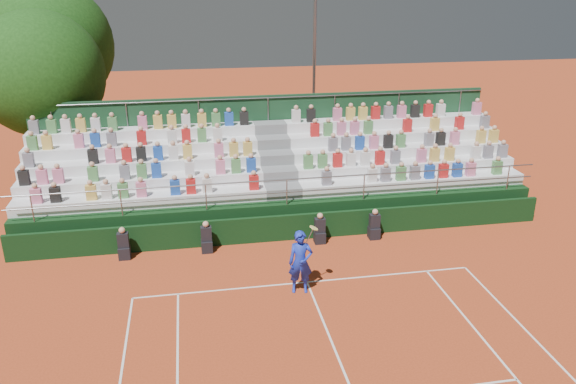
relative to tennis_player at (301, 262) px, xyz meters
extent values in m
plane|color=#B2421D|center=(0.32, 0.49, -1.03)|extent=(90.00, 90.00, 0.00)
cube|color=white|center=(0.32, 0.49, -1.02)|extent=(11.00, 0.06, 0.01)
cube|color=white|center=(0.32, -2.71, -1.02)|extent=(0.06, 6.40, 0.01)
cube|color=black|center=(0.32, 3.69, -0.53)|extent=(20.00, 0.15, 1.00)
cube|color=black|center=(-5.63, 3.24, -0.81)|extent=(0.40, 0.40, 0.44)
cube|color=black|center=(-5.63, 3.24, -0.33)|extent=(0.38, 0.25, 0.55)
sphere|color=tan|center=(-5.63, 3.24, 0.05)|extent=(0.22, 0.22, 0.22)
cube|color=black|center=(-2.77, 3.24, -0.81)|extent=(0.40, 0.40, 0.44)
cube|color=black|center=(-2.77, 3.24, -0.33)|extent=(0.38, 0.25, 0.55)
sphere|color=tan|center=(-2.77, 3.24, 0.05)|extent=(0.22, 0.22, 0.22)
cube|color=black|center=(1.38, 3.24, -0.81)|extent=(0.40, 0.40, 0.44)
cube|color=black|center=(1.38, 3.24, -0.33)|extent=(0.38, 0.25, 0.55)
sphere|color=tan|center=(1.38, 3.24, 0.05)|extent=(0.22, 0.22, 0.22)
cube|color=black|center=(3.47, 3.24, -0.81)|extent=(0.40, 0.40, 0.44)
cube|color=black|center=(3.47, 3.24, -0.33)|extent=(0.38, 0.25, 0.55)
sphere|color=tan|center=(3.47, 3.24, 0.05)|extent=(0.22, 0.22, 0.22)
cube|color=black|center=(0.32, 6.79, -0.43)|extent=(20.00, 5.20, 1.20)
cube|color=silver|center=(-5.03, 5.11, 0.38)|extent=(9.30, 0.85, 0.42)
cube|color=silver|center=(5.67, 5.11, 0.38)|extent=(9.30, 0.85, 0.42)
cube|color=slate|center=(0.32, 5.11, 0.38)|extent=(1.40, 0.85, 0.42)
cube|color=silver|center=(-5.03, 5.96, 0.80)|extent=(9.30, 0.85, 0.42)
cube|color=silver|center=(5.67, 5.96, 0.80)|extent=(9.30, 0.85, 0.42)
cube|color=slate|center=(0.32, 5.96, 0.80)|extent=(1.40, 0.85, 0.42)
cube|color=silver|center=(-5.03, 6.81, 1.22)|extent=(9.30, 0.85, 0.42)
cube|color=silver|center=(5.67, 6.81, 1.22)|extent=(9.30, 0.85, 0.42)
cube|color=slate|center=(0.32, 6.81, 1.22)|extent=(1.40, 0.85, 0.42)
cube|color=silver|center=(-5.03, 7.66, 1.64)|extent=(9.30, 0.85, 0.42)
cube|color=silver|center=(5.67, 7.66, 1.64)|extent=(9.30, 0.85, 0.42)
cube|color=slate|center=(0.32, 7.66, 1.64)|extent=(1.40, 0.85, 0.42)
cube|color=silver|center=(-5.03, 8.51, 2.06)|extent=(9.30, 0.85, 0.42)
cube|color=silver|center=(5.67, 8.51, 2.06)|extent=(9.30, 0.85, 0.42)
cube|color=slate|center=(0.32, 8.51, 2.06)|extent=(1.40, 0.85, 0.42)
cube|color=#183F24|center=(0.32, 9.04, 1.17)|extent=(20.00, 0.12, 4.40)
cylinder|color=gray|center=(0.32, 4.24, 1.17)|extent=(20.00, 0.05, 0.05)
cylinder|color=gray|center=(0.32, 8.94, 3.27)|extent=(20.00, 0.05, 0.05)
cube|color=pink|center=(-8.68, 4.96, 0.87)|extent=(0.36, 0.24, 0.56)
cube|color=black|center=(-8.02, 4.96, 0.87)|extent=(0.36, 0.24, 0.56)
cube|color=gold|center=(-6.79, 4.96, 0.87)|extent=(0.36, 0.24, 0.56)
cube|color=silver|center=(-6.24, 4.96, 0.87)|extent=(0.36, 0.24, 0.56)
cube|color=#4C8C4C|center=(-5.66, 4.96, 0.87)|extent=(0.36, 0.24, 0.56)
cube|color=pink|center=(-5.01, 4.96, 0.87)|extent=(0.36, 0.24, 0.56)
cube|color=#1E4CB2|center=(-3.78, 4.96, 0.87)|extent=(0.36, 0.24, 0.56)
cube|color=red|center=(-3.20, 4.96, 0.87)|extent=(0.36, 0.24, 0.56)
cube|color=silver|center=(-2.60, 4.96, 0.87)|extent=(0.36, 0.24, 0.56)
cube|color=red|center=(-0.83, 4.96, 0.87)|extent=(0.36, 0.24, 0.56)
cube|color=black|center=(-9.22, 5.81, 1.29)|extent=(0.36, 0.24, 0.56)
cube|color=pink|center=(-8.59, 5.81, 1.29)|extent=(0.36, 0.24, 0.56)
cube|color=pink|center=(-8.02, 5.81, 1.29)|extent=(0.36, 0.24, 0.56)
cube|color=#4C8C4C|center=(-6.79, 5.81, 1.29)|extent=(0.36, 0.24, 0.56)
cube|color=slate|center=(-5.64, 5.81, 1.29)|extent=(0.36, 0.24, 0.56)
cube|color=#4C8C4C|center=(-5.01, 5.81, 1.29)|extent=(0.36, 0.24, 0.56)
cube|color=#1E4CB2|center=(-4.46, 5.81, 1.29)|extent=(0.36, 0.24, 0.56)
cube|color=silver|center=(-3.21, 5.81, 1.29)|extent=(0.36, 0.24, 0.56)
cube|color=pink|center=(-2.03, 5.81, 1.29)|extent=(0.36, 0.24, 0.56)
cube|color=#4C8C4C|center=(-1.42, 5.81, 1.29)|extent=(0.36, 0.24, 0.56)
cube|color=#1E4CB2|center=(-0.82, 5.81, 1.29)|extent=(0.36, 0.24, 0.56)
cube|color=slate|center=(-9.20, 6.66, 1.71)|extent=(0.36, 0.24, 0.56)
cube|color=black|center=(-6.85, 6.66, 1.71)|extent=(0.36, 0.24, 0.56)
cube|color=pink|center=(-6.21, 6.66, 1.71)|extent=(0.36, 0.24, 0.56)
cube|color=red|center=(-5.59, 6.66, 1.71)|extent=(0.36, 0.24, 0.56)
cube|color=black|center=(-5.04, 6.66, 1.71)|extent=(0.36, 0.24, 0.56)
cube|color=#1E4CB2|center=(-4.40, 6.66, 1.71)|extent=(0.36, 0.24, 0.56)
cube|color=silver|center=(-3.80, 6.66, 1.71)|extent=(0.36, 0.24, 0.56)
cube|color=gold|center=(-3.25, 6.66, 1.71)|extent=(0.36, 0.24, 0.56)
cube|color=pink|center=(-2.02, 6.66, 1.71)|extent=(0.36, 0.24, 0.56)
cube|color=gold|center=(-1.42, 6.66, 1.71)|extent=(0.36, 0.24, 0.56)
cube|color=gold|center=(-0.86, 6.66, 1.71)|extent=(0.36, 0.24, 0.56)
cube|color=#4C8C4C|center=(-9.20, 7.51, 2.13)|extent=(0.36, 0.24, 0.56)
cube|color=gold|center=(-8.65, 7.51, 2.13)|extent=(0.36, 0.24, 0.56)
cube|color=pink|center=(-7.46, 7.51, 2.13)|extent=(0.36, 0.24, 0.56)
cube|color=#1E4CB2|center=(-6.83, 7.51, 2.13)|extent=(0.36, 0.24, 0.56)
cube|color=slate|center=(-6.20, 7.51, 2.13)|extent=(0.36, 0.24, 0.56)
cube|color=red|center=(-5.04, 7.51, 2.13)|extent=(0.36, 0.24, 0.56)
cube|color=silver|center=(-3.84, 7.51, 2.13)|extent=(0.36, 0.24, 0.56)
cube|color=red|center=(-3.27, 7.51, 2.13)|extent=(0.36, 0.24, 0.56)
cube|color=#4C8C4C|center=(-2.64, 7.51, 2.13)|extent=(0.36, 0.24, 0.56)
cube|color=silver|center=(-1.99, 7.51, 2.13)|extent=(0.36, 0.24, 0.56)
cube|color=slate|center=(-9.26, 8.36, 2.55)|extent=(0.36, 0.24, 0.56)
cube|color=#4C8C4C|center=(-8.59, 8.36, 2.55)|extent=(0.36, 0.24, 0.56)
cube|color=silver|center=(-8.04, 8.36, 2.55)|extent=(0.36, 0.24, 0.56)
cube|color=gold|center=(-7.46, 8.36, 2.55)|extent=(0.36, 0.24, 0.56)
cube|color=silver|center=(-6.88, 8.36, 2.55)|extent=(0.36, 0.24, 0.56)
cube|color=#4C8C4C|center=(-6.22, 8.36, 2.55)|extent=(0.36, 0.24, 0.56)
cube|color=pink|center=(-5.02, 8.36, 2.55)|extent=(0.36, 0.24, 0.56)
cube|color=gold|center=(-4.39, 8.36, 2.55)|extent=(0.36, 0.24, 0.56)
cube|color=gold|center=(-3.83, 8.36, 2.55)|extent=(0.36, 0.24, 0.56)
cube|color=silver|center=(-3.25, 8.36, 2.55)|extent=(0.36, 0.24, 0.56)
cube|color=gold|center=(-2.58, 8.36, 2.55)|extent=(0.36, 0.24, 0.56)
cube|color=#4C8C4C|center=(-1.99, 8.36, 2.55)|extent=(0.36, 0.24, 0.56)
cube|color=#1E4CB2|center=(-1.44, 8.36, 2.55)|extent=(0.36, 0.24, 0.56)
cube|color=black|center=(-0.80, 8.36, 2.55)|extent=(0.36, 0.24, 0.56)
cube|color=slate|center=(2.02, 4.96, 0.87)|extent=(0.36, 0.24, 0.56)
cube|color=silver|center=(3.87, 4.96, 0.87)|extent=(0.36, 0.24, 0.56)
cube|color=slate|center=(4.43, 4.96, 0.87)|extent=(0.36, 0.24, 0.56)
cube|color=#4C8C4C|center=(5.07, 4.96, 0.87)|extent=(0.36, 0.24, 0.56)
cube|color=slate|center=(5.65, 4.96, 0.87)|extent=(0.36, 0.24, 0.56)
cube|color=#1E4CB2|center=(6.28, 4.96, 0.87)|extent=(0.36, 0.24, 0.56)
cube|color=red|center=(6.88, 4.96, 0.87)|extent=(0.36, 0.24, 0.56)
cube|color=#1E4CB2|center=(7.47, 4.96, 0.87)|extent=(0.36, 0.24, 0.56)
cube|color=pink|center=(8.06, 4.96, 0.87)|extent=(0.36, 0.24, 0.56)
cube|color=#4C8C4C|center=(9.22, 4.96, 0.87)|extent=(0.36, 0.24, 0.56)
cube|color=#4C8C4C|center=(1.47, 5.81, 1.29)|extent=(0.36, 0.24, 0.56)
cube|color=#4C8C4C|center=(2.05, 5.81, 1.29)|extent=(0.36, 0.24, 0.56)
cube|color=red|center=(2.67, 5.81, 1.29)|extent=(0.36, 0.24, 0.56)
cube|color=silver|center=(3.23, 5.81, 1.29)|extent=(0.36, 0.24, 0.56)
cube|color=silver|center=(3.83, 5.81, 1.29)|extent=(0.36, 0.24, 0.56)
cube|color=red|center=(4.46, 5.81, 1.29)|extent=(0.36, 0.24, 0.56)
cube|color=slate|center=(5.12, 5.81, 1.29)|extent=(0.36, 0.24, 0.56)
cube|color=pink|center=(6.25, 5.81, 1.29)|extent=(0.36, 0.24, 0.56)
cube|color=gold|center=(6.83, 5.81, 1.29)|extent=(0.36, 0.24, 0.56)
cube|color=gold|center=(7.49, 5.81, 1.29)|extent=(0.36, 0.24, 0.56)
cube|color=silver|center=(8.66, 5.81, 1.29)|extent=(0.36, 0.24, 0.56)
cube|color=slate|center=(9.24, 5.81, 1.29)|extent=(0.36, 0.24, 0.56)
cube|color=slate|center=(9.89, 5.81, 1.29)|extent=(0.36, 0.24, 0.56)
cube|color=slate|center=(2.69, 6.66, 1.71)|extent=(0.36, 0.24, 0.56)
cube|color=slate|center=(3.25, 6.66, 1.71)|extent=(0.36, 0.24, 0.56)
cube|color=#1E4CB2|center=(3.84, 6.66, 1.71)|extent=(0.36, 0.24, 0.56)
cube|color=pink|center=(4.46, 6.66, 1.71)|extent=(0.36, 0.24, 0.56)
cube|color=black|center=(5.09, 6.66, 1.71)|extent=(0.36, 0.24, 0.56)
cube|color=#4C8C4C|center=(5.64, 6.66, 1.71)|extent=(0.36, 0.24, 0.56)
cube|color=slate|center=(6.91, 6.66, 1.71)|extent=(0.36, 0.24, 0.56)
cube|color=black|center=(7.43, 6.66, 1.71)|extent=(0.36, 0.24, 0.56)
cube|color=pink|center=(8.08, 6.66, 1.71)|extent=(0.36, 0.24, 0.56)
cube|color=gold|center=(9.30, 6.66, 1.71)|extent=(0.36, 0.24, 0.56)
cube|color=gold|center=(9.89, 6.66, 1.71)|extent=(0.36, 0.24, 0.56)
cube|color=red|center=(2.11, 7.51, 2.13)|extent=(0.36, 0.24, 0.56)
cube|color=#4C8C4C|center=(2.68, 7.51, 2.13)|extent=(0.36, 0.24, 0.56)
cube|color=pink|center=(3.27, 7.51, 2.13)|extent=(0.36, 0.24, 0.56)
cube|color=pink|center=(3.85, 7.51, 2.13)|extent=(0.36, 0.24, 0.56)
cube|color=#4C8C4C|center=(4.46, 7.51, 2.13)|extent=(0.36, 0.24, 0.56)
cube|color=red|center=(6.23, 7.51, 2.13)|extent=(0.36, 0.24, 0.56)
cube|color=gold|center=(7.50, 7.51, 2.13)|extent=(0.36, 0.24, 0.56)
cube|color=red|center=(8.66, 7.51, 2.13)|extent=(0.36, 0.24, 0.56)
cube|color=slate|center=(9.87, 7.51, 2.13)|extent=(0.36, 0.24, 0.56)
cube|color=silver|center=(1.46, 8.36, 2.55)|extent=(0.36, 0.24, 0.56)
cube|color=black|center=(2.12, 8.36, 2.55)|extent=(0.36, 0.24, 0.56)
cube|color=pink|center=(3.30, 8.36, 2.55)|extent=(0.36, 0.24, 0.56)
cube|color=gold|center=(3.90, 8.36, 2.55)|extent=(0.36, 0.24, 0.56)
cube|color=gold|center=(4.46, 8.36, 2.55)|extent=(0.36, 0.24, 0.56)
cube|color=red|center=(5.05, 8.36, 2.55)|extent=(0.36, 0.24, 0.56)
cube|color=slate|center=(5.64, 8.36, 2.55)|extent=(0.36, 0.24, 0.56)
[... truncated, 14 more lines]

